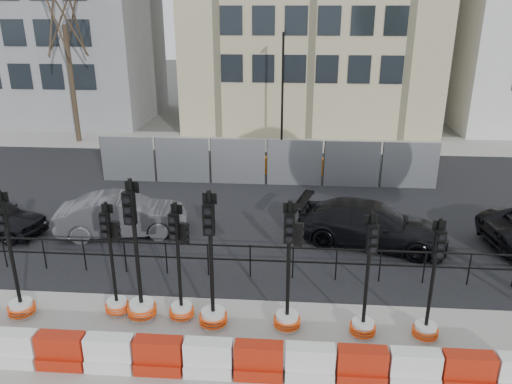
# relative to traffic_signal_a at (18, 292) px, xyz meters

# --- Properties ---
(ground) EXTENTS (120.00, 120.00, 0.00)m
(ground) POSITION_rel_traffic_signal_a_xyz_m (5.50, 1.11, -0.69)
(ground) COLOR #51514C
(ground) RESTS_ON ground
(sidewalk_near) EXTENTS (40.00, 6.00, 0.02)m
(sidewalk_near) POSITION_rel_traffic_signal_a_xyz_m (5.50, -1.89, -0.68)
(sidewalk_near) COLOR gray
(sidewalk_near) RESTS_ON ground
(road) EXTENTS (40.00, 14.00, 0.03)m
(road) POSITION_rel_traffic_signal_a_xyz_m (5.50, 8.11, -0.68)
(road) COLOR black
(road) RESTS_ON ground
(sidewalk_far) EXTENTS (40.00, 4.00, 0.02)m
(sidewalk_far) POSITION_rel_traffic_signal_a_xyz_m (5.50, 17.11, -0.68)
(sidewalk_far) COLOR gray
(sidewalk_far) RESTS_ON ground
(building_grey) EXTENTS (11.00, 9.06, 14.00)m
(building_grey) POSITION_rel_traffic_signal_a_xyz_m (-8.50, 23.10, 6.31)
(building_grey) COLOR gray
(building_grey) RESTS_ON ground
(kerb_railing) EXTENTS (18.00, 0.04, 1.00)m
(kerb_railing) POSITION_rel_traffic_signal_a_xyz_m (5.50, 2.31, -0.01)
(kerb_railing) COLOR black
(kerb_railing) RESTS_ON ground
(heras_fencing) EXTENTS (14.33, 1.72, 2.00)m
(heras_fencing) POSITION_rel_traffic_signal_a_xyz_m (6.07, 10.98, -0.04)
(heras_fencing) COLOR #94979C
(heras_fencing) RESTS_ON ground
(lamp_post_far) EXTENTS (0.12, 0.56, 6.00)m
(lamp_post_far) POSITION_rel_traffic_signal_a_xyz_m (6.00, 16.09, 2.53)
(lamp_post_far) COLOR black
(lamp_post_far) RESTS_ON ground
(tree_bare_far) EXTENTS (2.00, 2.00, 9.00)m
(tree_bare_far) POSITION_rel_traffic_signal_a_xyz_m (-5.50, 16.61, 5.96)
(tree_bare_far) COLOR #473828
(tree_bare_far) RESTS_ON ground
(barrier_row) EXTENTS (12.55, 0.50, 0.80)m
(barrier_row) POSITION_rel_traffic_signal_a_xyz_m (5.50, -1.69, -0.33)
(barrier_row) COLOR #B61F0E
(barrier_row) RESTS_ON ground
(traffic_signal_a) EXTENTS (0.66, 0.66, 3.36)m
(traffic_signal_a) POSITION_rel_traffic_signal_a_xyz_m (0.00, 0.00, 0.00)
(traffic_signal_a) COLOR white
(traffic_signal_a) RESTS_ON ground
(traffic_signal_b) EXTENTS (0.59, 0.59, 3.01)m
(traffic_signal_b) POSITION_rel_traffic_signal_a_xyz_m (2.33, 0.30, 0.02)
(traffic_signal_b) COLOR white
(traffic_signal_b) RESTS_ON ground
(traffic_signal_c) EXTENTS (0.72, 0.72, 3.65)m
(traffic_signal_c) POSITION_rel_traffic_signal_a_xyz_m (3.00, 0.16, 0.06)
(traffic_signal_c) COLOR white
(traffic_signal_c) RESTS_ON ground
(traffic_signal_d) EXTENTS (0.61, 0.61, 3.10)m
(traffic_signal_d) POSITION_rel_traffic_signal_a_xyz_m (3.99, 0.20, 0.04)
(traffic_signal_d) COLOR white
(traffic_signal_d) RESTS_ON ground
(traffic_signal_e) EXTENTS (0.69, 0.69, 3.49)m
(traffic_signal_e) POSITION_rel_traffic_signal_a_xyz_m (4.81, -0.05, 0.03)
(traffic_signal_e) COLOR white
(traffic_signal_e) RESTS_ON ground
(traffic_signal_f) EXTENTS (0.65, 0.65, 3.29)m
(traffic_signal_f) POSITION_rel_traffic_signal_a_xyz_m (6.59, -0.02, 0.09)
(traffic_signal_f) COLOR white
(traffic_signal_f) RESTS_ON ground
(traffic_signal_g) EXTENTS (0.62, 0.62, 3.13)m
(traffic_signal_g) POSITION_rel_traffic_signal_a_xyz_m (8.35, -0.15, -0.05)
(traffic_signal_g) COLOR white
(traffic_signal_g) RESTS_ON ground
(traffic_signal_h) EXTENTS (0.60, 0.60, 3.04)m
(traffic_signal_h) POSITION_rel_traffic_signal_a_xyz_m (9.78, -0.15, -0.07)
(traffic_signal_h) COLOR white
(traffic_signal_h) RESTS_ON ground
(car_b) EXTENTS (3.03, 4.76, 1.39)m
(car_b) POSITION_rel_traffic_signal_a_xyz_m (1.00, 4.83, 0.00)
(car_b) COLOR #434347
(car_b) RESTS_ON ground
(car_c) EXTENTS (4.31, 5.72, 1.38)m
(car_c) POSITION_rel_traffic_signal_a_xyz_m (9.17, 4.70, -0.00)
(car_c) COLOR black
(car_c) RESTS_ON ground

